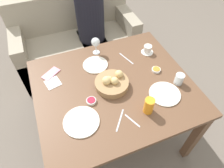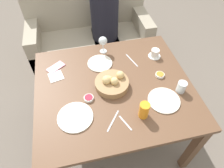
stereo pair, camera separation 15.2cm
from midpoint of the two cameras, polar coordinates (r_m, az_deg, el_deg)
name	(u,v)px [view 1 (the left image)]	position (r m, az deg, el deg)	size (l,w,h in m)	color
ground_plane	(113,131)	(2.17, -1.70, -13.35)	(10.00, 10.00, 0.00)	#6B6056
dining_table	(114,93)	(1.62, -2.21, -2.74)	(1.21, 1.06, 0.74)	brown
couch	(76,42)	(2.69, -11.81, 11.62)	(1.46, 0.70, 0.90)	#9E937F
seated_person	(92,31)	(2.47, -7.69, 14.68)	(0.31, 0.41, 1.24)	#23232D
bread_basket	(112,83)	(1.52, -2.86, 0.09)	(0.26, 0.26, 0.11)	#99754C
plate_near_left	(81,122)	(1.39, -11.91, -10.66)	(0.25, 0.25, 0.01)	silver
plate_near_right	(165,94)	(1.52, 12.10, -2.93)	(0.24, 0.24, 0.01)	silver
plate_far_center	(95,65)	(1.71, -7.33, 5.34)	(0.21, 0.21, 0.01)	silver
juice_glass	(149,106)	(1.37, 7.39, -6.38)	(0.07, 0.07, 0.13)	orange
water_tumbler	(179,79)	(1.59, 16.10, 1.20)	(0.07, 0.07, 0.09)	silver
wine_glass	(95,43)	(1.77, -7.37, 11.52)	(0.08, 0.08, 0.16)	silver
coffee_cup	(148,50)	(1.82, 7.77, 9.62)	(0.11, 0.11, 0.07)	white
jam_bowl_berry	(91,101)	(1.46, -8.92, -4.96)	(0.07, 0.07, 0.02)	white
jam_bowl_honey	(156,70)	(1.67, 9.99, 3.88)	(0.07, 0.07, 0.02)	white
fork_silver	(126,59)	(1.76, 1.62, 7.16)	(0.06, 0.17, 0.00)	#B7B7BC
knife_silver	(120,120)	(1.37, -0.95, -10.50)	(0.12, 0.15, 0.00)	#B7B7BC
spoon_coffee	(132,121)	(1.37, 2.66, -10.62)	(0.06, 0.13, 0.00)	#B7B7BC
napkin	(53,83)	(1.65, -19.09, 0.16)	(0.13, 0.13, 0.00)	white
cell_phone	(51,74)	(1.73, -19.49, 2.64)	(0.17, 0.15, 0.01)	pink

